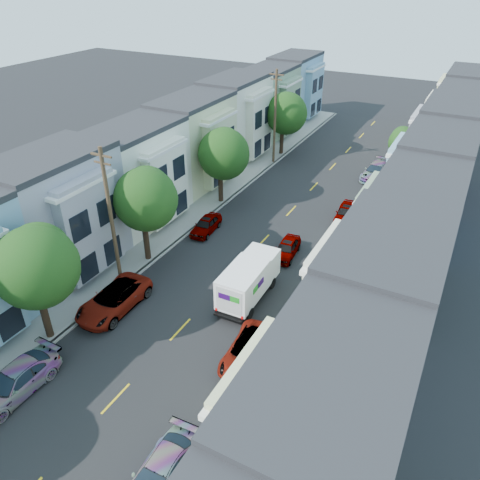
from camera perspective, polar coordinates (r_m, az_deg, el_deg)
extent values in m
plane|color=black|center=(29.72, -7.28, -10.79)|extent=(160.00, 160.00, 0.00)
cube|color=black|center=(40.48, 4.65, 1.82)|extent=(12.00, 70.00, 0.02)
cube|color=gray|center=(42.85, -2.78, 3.74)|extent=(0.30, 70.00, 0.15)
cube|color=gray|center=(38.85, 12.84, -0.16)|extent=(0.30, 70.00, 0.15)
cube|color=gray|center=(43.46, -4.27, 4.10)|extent=(2.60, 70.00, 0.15)
cube|color=gray|center=(38.63, 14.68, -0.62)|extent=(2.60, 70.00, 0.15)
cube|color=gold|center=(40.49, 4.65, 1.81)|extent=(0.12, 70.00, 0.01)
cube|color=gray|center=(45.44, -8.37, 4.99)|extent=(5.00, 70.00, 8.50)
cube|color=gray|center=(38.25, 20.12, -2.09)|extent=(5.00, 70.00, 8.50)
cylinder|color=black|center=(30.10, -22.72, -8.32)|extent=(0.44, 0.44, 3.60)
sphere|color=#224816|center=(27.97, -23.72, -3.02)|extent=(4.70, 4.70, 4.70)
cylinder|color=black|center=(35.51, -11.37, 0.08)|extent=(0.44, 0.44, 3.58)
sphere|color=#224816|center=(33.75, -11.55, 4.90)|extent=(4.57, 4.57, 4.57)
cylinder|color=black|center=(43.71, -2.37, 6.55)|extent=(0.44, 0.44, 3.21)
sphere|color=#224816|center=(42.33, -2.11, 10.45)|extent=(4.64, 4.64, 4.64)
cylinder|color=black|center=(55.61, 5.10, 11.93)|extent=(0.44, 0.44, 3.23)
sphere|color=#224816|center=(54.53, 5.56, 15.12)|extent=(4.70, 4.70, 4.70)
cylinder|color=black|center=(51.65, 18.44, 8.67)|extent=(0.44, 0.44, 2.80)
sphere|color=#224816|center=(50.79, 19.24, 11.16)|extent=(3.07, 3.07, 3.07)
cylinder|color=#42301E|center=(31.55, -15.35, 2.08)|extent=(0.26, 0.26, 10.00)
cube|color=#42301E|center=(29.69, -16.58, 9.87)|extent=(1.60, 0.12, 0.12)
cylinder|color=#42301E|center=(51.93, 4.28, 14.50)|extent=(0.26, 0.26, 10.00)
cube|color=#42301E|center=(50.82, 4.49, 19.48)|extent=(1.60, 0.12, 0.12)
cube|color=white|center=(30.32, 0.34, -5.40)|extent=(2.17, 3.88, 2.12)
cube|color=white|center=(32.47, 2.65, -2.88)|extent=(2.17, 1.81, 1.95)
cube|color=black|center=(31.61, 1.01, -6.33)|extent=(1.99, 5.58, 0.22)
cube|color=#2D0A51|center=(28.94, -2.01, -6.84)|extent=(0.81, 0.04, 0.40)
cube|color=#198C1E|center=(28.66, -0.74, -7.26)|extent=(0.63, 0.04, 0.40)
cylinder|color=black|center=(30.74, -2.23, -7.86)|extent=(0.25, 0.81, 0.81)
cylinder|color=black|center=(30.02, 1.05, -8.95)|extent=(0.25, 0.81, 0.81)
cylinder|color=black|center=(33.29, 0.88, -4.38)|extent=(0.25, 0.81, 0.81)
cylinder|color=black|center=(32.63, 3.95, -5.29)|extent=(0.25, 0.81, 0.81)
imported|color=black|center=(36.05, 5.71, -1.05)|extent=(1.86, 4.05, 1.27)
imported|color=black|center=(28.10, -25.79, -15.32)|extent=(2.16, 5.02, 1.50)
imported|color=#9EA0A8|center=(31.60, -15.12, -7.03)|extent=(2.61, 5.56, 1.54)
imported|color=#64060B|center=(39.17, -4.17, 1.84)|extent=(1.86, 4.10, 1.29)
imported|color=slate|center=(22.66, -9.80, -26.55)|extent=(2.22, 4.86, 1.43)
imported|color=white|center=(27.17, 1.09, -13.38)|extent=(2.66, 5.05, 1.35)
imported|color=black|center=(41.84, 12.84, 3.23)|extent=(2.13, 4.59, 1.44)
imported|color=#070B3D|center=(51.25, 16.25, 8.07)|extent=(2.48, 5.17, 1.51)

